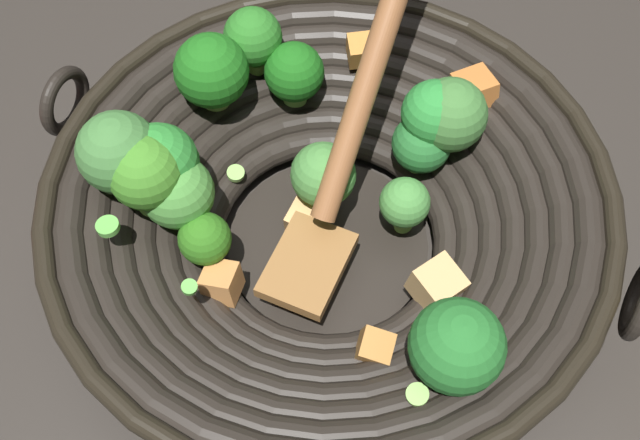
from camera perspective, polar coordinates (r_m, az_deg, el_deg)
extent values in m
plane|color=#332D28|center=(0.59, 0.60, -2.20)|extent=(4.00, 4.00, 0.00)
cylinder|color=black|center=(0.59, 0.60, -1.96)|extent=(0.15, 0.15, 0.01)
torus|color=black|center=(0.57, 0.61, -1.29)|extent=(0.20, 0.20, 0.02)
torus|color=black|center=(0.57, 0.62, -0.85)|extent=(0.23, 0.23, 0.02)
torus|color=black|center=(0.56, 0.63, -0.40)|extent=(0.26, 0.26, 0.02)
torus|color=black|center=(0.55, 0.64, 0.07)|extent=(0.29, 0.29, 0.02)
torus|color=black|center=(0.54, 0.64, 0.54)|extent=(0.32, 0.32, 0.02)
torus|color=black|center=(0.54, 0.65, 1.03)|extent=(0.35, 0.35, 0.02)
torus|color=black|center=(0.53, 0.66, 1.54)|extent=(0.38, 0.38, 0.02)
torus|color=black|center=(0.52, 0.67, 2.05)|extent=(0.40, 0.40, 0.01)
torus|color=black|center=(0.52, 22.76, -5.56)|extent=(0.02, 0.05, 0.05)
torus|color=black|center=(0.60, -18.49, 8.41)|extent=(0.02, 0.05, 0.05)
cylinder|color=#7A9D47|center=(0.56, -14.12, 3.04)|extent=(0.02, 0.03, 0.02)
sphere|color=#47843F|center=(0.53, -14.81, 4.90)|extent=(0.06, 0.06, 0.06)
cylinder|color=#7CBF54|center=(0.56, -11.38, 2.27)|extent=(0.03, 0.03, 0.02)
sphere|color=green|center=(0.53, -11.95, 4.16)|extent=(0.06, 0.06, 0.06)
cylinder|color=#77AA4B|center=(0.62, -1.87, 9.40)|extent=(0.03, 0.03, 0.01)
sphere|color=#1C6919|center=(0.60, -1.94, 10.99)|extent=(0.05, 0.05, 0.05)
cylinder|color=#7BC249|center=(0.55, -8.30, -2.59)|extent=(0.02, 0.02, 0.02)
sphere|color=#31751C|center=(0.53, -8.61, -1.40)|extent=(0.04, 0.04, 0.04)
cylinder|color=#78AC42|center=(0.62, -4.86, 11.75)|extent=(0.03, 0.03, 0.02)
sphere|color=#2D7D27|center=(0.60, -5.04, 13.48)|extent=(0.05, 0.05, 0.05)
cylinder|color=#7BA351|center=(0.57, 0.24, 1.87)|extent=(0.03, 0.03, 0.02)
sphere|color=#4E9242|center=(0.55, 0.25, 3.42)|extent=(0.05, 0.05, 0.05)
cylinder|color=#68A53C|center=(0.58, 6.12, 0.01)|extent=(0.02, 0.02, 0.02)
sphere|color=#4E9844|center=(0.56, 6.35, 1.31)|extent=(0.04, 0.04, 0.04)
cylinder|color=#56923F|center=(0.56, -10.10, 0.25)|extent=(0.03, 0.03, 0.02)
sphere|color=#509B40|center=(0.54, -10.61, 2.05)|extent=(0.05, 0.05, 0.05)
cylinder|color=#5B9B3B|center=(0.60, 9.22, 5.74)|extent=(0.02, 0.02, 0.02)
sphere|color=#45823B|center=(0.57, 9.68, 7.75)|extent=(0.06, 0.06, 0.06)
cylinder|color=#7AA03C|center=(0.48, 9.65, -10.60)|extent=(0.03, 0.03, 0.01)
sphere|color=#28772E|center=(0.46, 10.19, -9.26)|extent=(0.06, 0.06, 0.06)
cylinder|color=olive|center=(0.60, -7.78, 9.09)|extent=(0.03, 0.03, 0.01)
sphere|color=#1F6E1B|center=(0.58, -8.12, 10.97)|extent=(0.06, 0.06, 0.06)
cylinder|color=#7A9F43|center=(0.59, 8.19, 5.98)|extent=(0.03, 0.02, 0.02)
sphere|color=green|center=(0.57, 8.58, 7.89)|extent=(0.05, 0.05, 0.05)
cylinder|color=#77BC47|center=(0.55, -12.27, 1.63)|extent=(0.03, 0.03, 0.02)
sphere|color=#47922A|center=(0.52, -12.89, 3.50)|extent=(0.05, 0.05, 0.05)
cylinder|color=#7BBB50|center=(0.60, 7.32, 4.20)|extent=(0.02, 0.02, 0.01)
sphere|color=#2B7834|center=(0.58, 7.59, 5.70)|extent=(0.05, 0.05, 0.05)
cube|color=orange|center=(0.61, 3.09, 12.56)|extent=(0.03, 0.03, 0.02)
cube|color=#DF9F4C|center=(0.57, -13.13, 3.49)|extent=(0.03, 0.03, 0.03)
cube|color=#DE914D|center=(0.54, -7.36, -4.65)|extent=(0.03, 0.03, 0.03)
cube|color=orange|center=(0.60, 11.42, 9.35)|extent=(0.04, 0.04, 0.03)
cube|color=#C8833B|center=(0.51, 4.10, -9.49)|extent=(0.03, 0.03, 0.03)
cube|color=#EBAB63|center=(0.57, -1.01, 0.10)|extent=(0.03, 0.03, 0.03)
cube|color=#E7B570|center=(0.54, 8.71, -4.80)|extent=(0.04, 0.04, 0.03)
cylinder|color=#99D166|center=(0.47, 7.28, -12.80)|extent=(0.02, 0.02, 0.01)
cylinder|color=#56B247|center=(0.60, -8.22, 11.77)|extent=(0.02, 0.02, 0.01)
cylinder|color=#6BC651|center=(0.51, -15.57, -0.46)|extent=(0.02, 0.02, 0.01)
cylinder|color=#6BC651|center=(0.50, -9.73, -4.96)|extent=(0.02, 0.01, 0.01)
cylinder|color=#56B247|center=(0.53, -13.73, 1.79)|extent=(0.01, 0.01, 0.00)
cylinder|color=#99D166|center=(0.59, -6.31, 3.49)|extent=(0.02, 0.02, 0.01)
cylinder|color=#99D166|center=(0.55, -13.58, 2.62)|extent=(0.02, 0.02, 0.01)
cube|color=#9E6B38|center=(0.54, -0.95, -3.36)|extent=(0.06, 0.08, 0.01)
cylinder|color=#A1643A|center=(0.52, 5.03, 14.57)|extent=(0.06, 0.22, 0.20)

